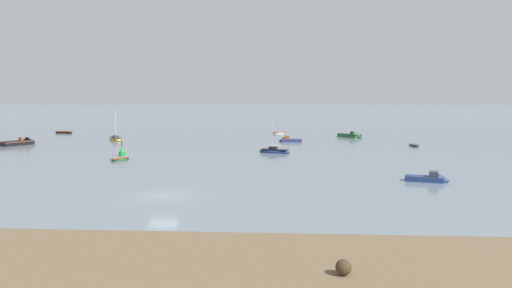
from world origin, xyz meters
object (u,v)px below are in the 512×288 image
object	(u,v)px
sailboat_moored_1	(115,139)
rowboat_moored_3	(64,132)
motorboat_moored_0	(352,136)
motorboat_moored_1	(431,179)
rowboat_moored_4	(414,145)
channel_buoy	(122,152)
rowboat_moored_1	(280,133)
rowboat_moored_0	(120,160)
motorboat_moored_4	(22,143)
sailboat_moored_0	(275,151)
motorboat_moored_3	(288,140)

from	to	relation	value
sailboat_moored_1	rowboat_moored_3	bearing A→B (deg)	-165.91
motorboat_moored_0	motorboat_moored_1	distance (m)	50.31
motorboat_moored_1	rowboat_moored_4	xyz separation A→B (m)	(7.10, 34.22, -0.12)
channel_buoy	rowboat_moored_1	bearing A→B (deg)	60.89
rowboat_moored_3	sailboat_moored_1	world-z (taller)	sailboat_moored_1
rowboat_moored_0	sailboat_moored_1	distance (m)	29.64
sailboat_moored_1	motorboat_moored_4	size ratio (longest dim) A/B	0.92
sailboat_moored_0	motorboat_moored_1	size ratio (longest dim) A/B	1.21
motorboat_moored_0	rowboat_moored_4	size ratio (longest dim) A/B	1.81
rowboat_moored_4	channel_buoy	size ratio (longest dim) A/B	1.34
sailboat_moored_0	sailboat_moored_1	world-z (taller)	sailboat_moored_1
motorboat_moored_4	rowboat_moored_0	bearing A→B (deg)	-98.14
motorboat_moored_0	sailboat_moored_1	bearing A→B (deg)	-121.00
rowboat_moored_3	channel_buoy	world-z (taller)	channel_buoy
rowboat_moored_3	rowboat_moored_4	distance (m)	75.95
rowboat_moored_4	motorboat_moored_4	xyz separation A→B (m)	(-68.41, -1.64, 0.16)
sailboat_moored_1	motorboat_moored_4	xyz separation A→B (m)	(-13.69, -8.85, 0.04)
sailboat_moored_0	rowboat_moored_1	bearing A→B (deg)	-69.99
rowboat_moored_4	channel_buoy	world-z (taller)	channel_buoy
sailboat_moored_0	rowboat_moored_3	distance (m)	59.32
rowboat_moored_0	sailboat_moored_1	xyz separation A→B (m)	(-10.43, 27.74, 0.13)
rowboat_moored_0	rowboat_moored_4	distance (m)	48.82
rowboat_moored_3	motorboat_moored_3	world-z (taller)	motorboat_moored_3
motorboat_moored_1	channel_buoy	distance (m)	42.99
rowboat_moored_3	sailboat_moored_1	size ratio (longest dim) A/B	0.77
rowboat_moored_1	channel_buoy	world-z (taller)	channel_buoy
motorboat_moored_0	motorboat_moored_4	distance (m)	62.71
sailboat_moored_0	rowboat_moored_3	size ratio (longest dim) A/B	1.21
motorboat_moored_1	sailboat_moored_1	world-z (taller)	sailboat_moored_1
channel_buoy	rowboat_moored_4	bearing A→B (deg)	18.59
motorboat_moored_0	rowboat_moored_4	distance (m)	18.07
rowboat_moored_1	motorboat_moored_4	bearing A→B (deg)	10.30
rowboat_moored_0	channel_buoy	size ratio (longest dim) A/B	1.34
rowboat_moored_0	motorboat_moored_0	world-z (taller)	motorboat_moored_0
sailboat_moored_0	rowboat_moored_4	distance (m)	25.98
motorboat_moored_1	motorboat_moored_3	xyz separation A→B (m)	(-14.40, 40.77, -0.00)
motorboat_moored_4	motorboat_moored_3	bearing A→B (deg)	-50.17
rowboat_moored_3	channel_buoy	size ratio (longest dim) A/B	1.98
rowboat_moored_4	motorboat_moored_4	bearing A→B (deg)	-98.19
motorboat_moored_0	sailboat_moored_0	world-z (taller)	sailboat_moored_0
rowboat_moored_3	motorboat_moored_3	distance (m)	53.47
motorboat_moored_3	rowboat_moored_4	bearing A→B (deg)	165.96
motorboat_moored_0	channel_buoy	world-z (taller)	channel_buoy
motorboat_moored_3	motorboat_moored_1	bearing A→B (deg)	112.35
rowboat_moored_3	sailboat_moored_1	bearing A→B (deg)	149.50
motorboat_moored_0	sailboat_moored_1	size ratio (longest dim) A/B	0.95
channel_buoy	rowboat_moored_3	bearing A→B (deg)	124.57
motorboat_moored_1	rowboat_moored_3	world-z (taller)	motorboat_moored_1
rowboat_moored_0	motorboat_moored_4	bearing A→B (deg)	-96.68
sailboat_moored_0	motorboat_moored_4	distance (m)	45.66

